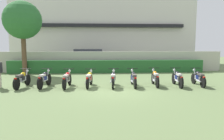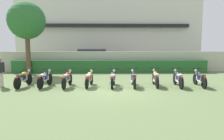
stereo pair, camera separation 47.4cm
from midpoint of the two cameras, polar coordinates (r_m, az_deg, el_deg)
The scene contains 16 objects.
ground at distance 10.48m, azimuth 1.46°, elevation -5.52°, with size 60.00×60.00×0.00m, color #607547.
building at distance 26.73m, azimuth -0.29°, elevation 10.89°, with size 21.01×6.50×8.38m.
compound_wall at distance 17.90m, azimuth 0.26°, elevation 2.33°, with size 19.96×0.30×1.73m, color #BCB7A8.
hedge_row at distance 17.23m, azimuth 0.32°, elevation 1.00°, with size 15.96×0.70×1.03m, color #28602D.
parked_car at distance 20.82m, azimuth -4.37°, elevation 3.12°, with size 4.52×2.12×1.89m.
tree_near_inspector at distance 17.74m, azimuth -21.62°, elevation 12.34°, with size 2.87×2.87×5.59m.
motorcycle_in_row_0 at distance 12.10m, azimuth -22.09°, elevation -2.18°, with size 0.60×1.93×0.97m.
motorcycle_in_row_1 at distance 11.73m, azimuth -16.79°, elevation -2.22°, with size 0.60×1.84×0.98m.
motorcycle_in_row_2 at distance 11.39m, azimuth -11.04°, elevation -2.36°, with size 0.60×1.91×0.96m.
motorcycle_in_row_3 at distance 11.34m, azimuth -5.09°, elevation -2.36°, with size 0.60×1.79×0.94m.
motorcycle_in_row_4 at distance 11.21m, azimuth 1.48°, elevation -2.38°, with size 0.60×1.83×0.96m.
motorcycle_in_row_5 at distance 11.40m, azimuth 7.07°, elevation -2.32°, with size 0.60×1.93×0.95m.
motorcycle_in_row_6 at distance 11.70m, azimuth 12.95°, elevation -2.15°, with size 0.60×1.84×0.97m.
motorcycle_in_row_7 at distance 11.90m, azimuth 18.74°, elevation -2.18°, with size 0.60×1.93×0.97m.
motorcycle_in_row_8 at distance 12.39m, azimuth 23.90°, elevation -2.10°, with size 0.60×1.83×0.96m.
inspector_person at distance 12.51m, azimuth -27.25°, elevation 0.02°, with size 0.22×0.65×1.58m.
Camera 2 is at (-0.28, -10.24, 2.21)m, focal length 33.39 mm.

